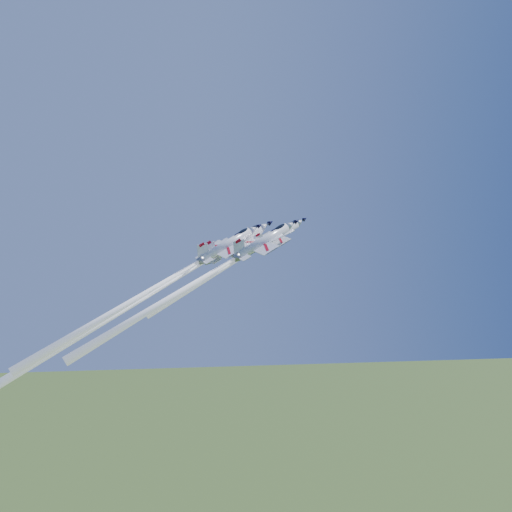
{
  "coord_description": "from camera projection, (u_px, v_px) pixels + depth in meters",
  "views": [
    {
      "loc": [
        -18.79,
        -117.79,
        76.86
      ],
      "look_at": [
        0.0,
        0.0,
        78.12
      ],
      "focal_mm": 40.0,
      "sensor_mm": 36.0,
      "label": 1
    }
  ],
  "objects": [
    {
      "name": "jet_left",
      "position": [
        126.0,
        308.0,
        112.48
      ],
      "size": [
        53.47,
        26.43,
        51.9
      ],
      "rotation": [
        0.53,
        0.24,
        -1.17
      ],
      "color": "white"
    },
    {
      "name": "jet_lead",
      "position": [
        236.0,
        261.0,
        117.04
      ],
      "size": [
        29.2,
        14.39,
        26.07
      ],
      "rotation": [
        0.53,
        0.24,
        -1.17
      ],
      "color": "white"
    },
    {
      "name": "jet_right",
      "position": [
        198.0,
        281.0,
        109.53
      ],
      "size": [
        37.87,
        18.68,
        34.52
      ],
      "rotation": [
        0.53,
        0.24,
        -1.17
      ],
      "color": "white"
    },
    {
      "name": "jet_slot",
      "position": [
        154.0,
        288.0,
        111.47
      ],
      "size": [
        39.46,
        19.47,
        36.42
      ],
      "rotation": [
        0.53,
        0.24,
        -1.17
      ],
      "color": "white"
    }
  ]
}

